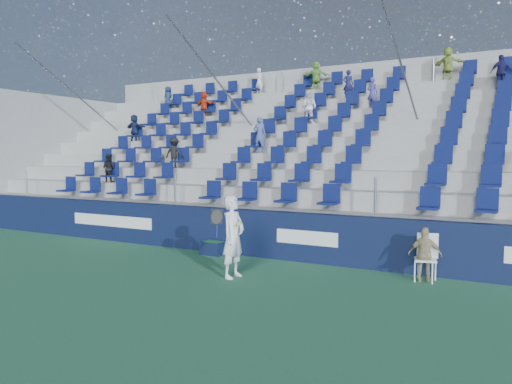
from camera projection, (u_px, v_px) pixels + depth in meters
ground at (181, 282)px, 10.26m from camera, size 70.00×70.00×0.00m
sponsor_wall at (256, 233)px, 12.96m from camera, size 24.00×0.32×1.20m
grandstand at (328, 170)px, 17.28m from camera, size 24.00×8.17×6.63m
tennis_player at (233, 236)px, 10.61m from camera, size 0.69×0.67×1.76m
line_judge_chair at (426, 254)px, 10.39m from camera, size 0.52×0.54×0.98m
line_judge at (425, 255)px, 10.26m from camera, size 0.69×0.34×1.14m
ball_bin at (213, 247)px, 13.16m from camera, size 0.65×0.45×0.35m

